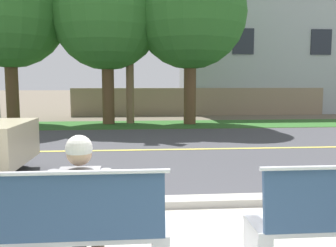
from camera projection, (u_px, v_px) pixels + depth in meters
ground_plane at (159, 140)px, 10.55m from camera, size 140.00×140.00×0.00m
curb_edge at (184, 202)px, 4.95m from camera, size 44.00×0.30×0.11m
street_asphalt at (163, 150)px, 9.07m from camera, size 52.00×8.00×0.01m
road_centre_line at (163, 150)px, 9.07m from camera, size 48.00×0.14×0.01m
far_verge_grass at (153, 124)px, 14.50m from camera, size 48.00×2.80×0.02m
bench_left at (41, 232)px, 2.96m from camera, size 2.10×0.48×1.01m
seated_person_grey at (82, 199)px, 3.13m from camera, size 0.52×0.68×1.25m
shade_tree_far_left at (11, 0)px, 13.80m from camera, size 4.47×4.47×7.38m
shade_tree_left at (110, 6)px, 14.15m from camera, size 4.33×4.33×7.15m
shade_tree_centre at (194, 4)px, 14.10m from camera, size 4.41×4.41×7.27m
garden_wall at (200, 102)px, 18.63m from camera, size 13.00×0.36×1.40m
house_across_street at (261, 48)px, 21.81m from camera, size 9.91×6.91×7.44m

